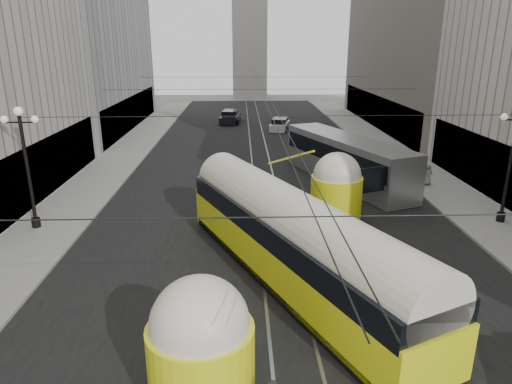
{
  "coord_description": "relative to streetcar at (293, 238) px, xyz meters",
  "views": [
    {
      "loc": [
        -1.62,
        -4.93,
        9.48
      ],
      "look_at": [
        -1.02,
        13.64,
        3.41
      ],
      "focal_mm": 32.0,
      "sensor_mm": 36.0,
      "label": 1
    }
  ],
  "objects": [
    {
      "name": "road",
      "position": [
        -0.43,
        20.44,
        -1.92
      ],
      "size": [
        20.0,
        85.0,
        0.02
      ],
      "primitive_type": "cube",
      "color": "black",
      "rests_on": "ground"
    },
    {
      "name": "sidewalk_left",
      "position": [
        -12.43,
        23.94,
        -1.85
      ],
      "size": [
        4.0,
        72.0,
        0.15
      ],
      "primitive_type": "cube",
      "color": "gray",
      "rests_on": "ground"
    },
    {
      "name": "sidewalk_right",
      "position": [
        11.57,
        23.94,
        -1.85
      ],
      "size": [
        4.0,
        72.0,
        0.15
      ],
      "primitive_type": "cube",
      "color": "gray",
      "rests_on": "ground"
    },
    {
      "name": "rail_left",
      "position": [
        -1.18,
        20.44,
        -1.92
      ],
      "size": [
        0.12,
        85.0,
        0.04
      ],
      "primitive_type": "cube",
      "color": "gray",
      "rests_on": "ground"
    },
    {
      "name": "rail_right",
      "position": [
        0.32,
        20.44,
        -1.92
      ],
      "size": [
        0.12,
        85.0,
        0.04
      ],
      "primitive_type": "cube",
      "color": "gray",
      "rests_on": "ground"
    },
    {
      "name": "distant_tower",
      "position": [
        -0.43,
        67.94,
        13.05
      ],
      "size": [
        6.0,
        6.0,
        31.36
      ],
      "color": "#B2AFA8",
      "rests_on": "ground"
    },
    {
      "name": "lamppost_left_mid",
      "position": [
        -13.03,
        5.94,
        1.82
      ],
      "size": [
        1.86,
        0.44,
        6.37
      ],
      "color": "black",
      "rests_on": "sidewalk_left"
    },
    {
      "name": "lamppost_right_mid",
      "position": [
        12.17,
        5.94,
        1.82
      ],
      "size": [
        1.86,
        0.44,
        6.37
      ],
      "color": "black",
      "rests_on": "sidewalk_right"
    },
    {
      "name": "catenary",
      "position": [
        -0.31,
        19.44,
        3.96
      ],
      "size": [
        25.0,
        72.0,
        0.23
      ],
      "color": "black",
      "rests_on": "ground"
    },
    {
      "name": "streetcar",
      "position": [
        0.0,
        0.0,
        0.0
      ],
      "size": [
        9.19,
        16.54,
        3.93
      ],
      "color": "#EEF715",
      "rests_on": "ground"
    },
    {
      "name": "city_bus",
      "position": [
        5.35,
        14.14,
        -0.15
      ],
      "size": [
        7.12,
        13.19,
        3.23
      ],
      "color": "gray",
      "rests_on": "ground"
    },
    {
      "name": "sedan_white_far",
      "position": [
        2.36,
        34.8,
        -1.3
      ],
      "size": [
        2.72,
        4.62,
        1.37
      ],
      "color": "silver",
      "rests_on": "ground"
    },
    {
      "name": "sedan_dark_far",
      "position": [
        -3.37,
        40.0,
        -1.21
      ],
      "size": [
        2.68,
        5.19,
        1.57
      ],
      "color": "black",
      "rests_on": "ground"
    },
    {
      "name": "pedestrian_sidewalk_right",
      "position": [
        10.74,
        12.76,
        -1.02
      ],
      "size": [
        0.79,
        0.54,
        1.51
      ],
      "primitive_type": "imported",
      "rotation": [
        0.0,
        0.0,
        3.02
      ],
      "color": "slate",
      "rests_on": "sidewalk_right"
    }
  ]
}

